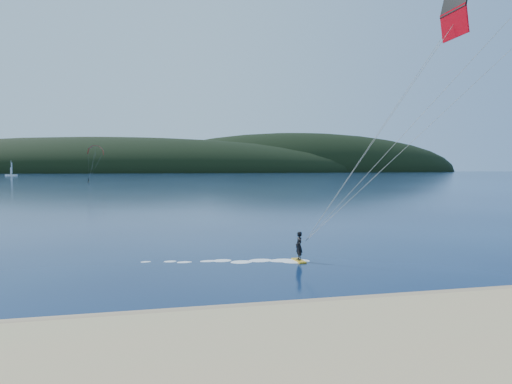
% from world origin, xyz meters
% --- Properties ---
extents(ground, '(1800.00, 1800.00, 0.00)m').
position_xyz_m(ground, '(0.00, 0.00, 0.00)').
color(ground, '#071533').
rests_on(ground, ground).
extents(wet_sand, '(220.00, 2.50, 0.10)m').
position_xyz_m(wet_sand, '(0.00, 4.50, 0.05)').
color(wet_sand, '#957A57').
rests_on(wet_sand, ground).
extents(headland, '(1200.00, 310.00, 140.00)m').
position_xyz_m(headland, '(0.63, 745.28, 0.00)').
color(headland, black).
rests_on(headland, ground).
extents(kitesurfer_near, '(25.91, 9.04, 18.89)m').
position_xyz_m(kitesurfer_near, '(17.27, 8.81, 14.63)').
color(kitesurfer_near, gold).
rests_on(kitesurfer_near, ground).
extents(kitesurfer_far, '(7.98, 6.38, 15.14)m').
position_xyz_m(kitesurfer_far, '(-28.85, 199.63, 13.03)').
color(kitesurfer_far, gold).
rests_on(kitesurfer_far, ground).
extents(sailboat, '(9.22, 6.03, 13.32)m').
position_xyz_m(sailboat, '(-120.98, 399.70, 0.98)').
color(sailboat, white).
rests_on(sailboat, ground).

